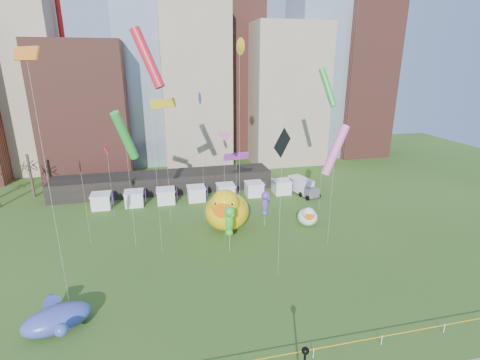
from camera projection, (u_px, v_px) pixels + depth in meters
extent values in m
cube|color=gray|center=(21.00, 68.00, 71.35)|extent=(14.00, 12.00, 42.00)
cube|color=brown|center=(86.00, 110.00, 70.88)|extent=(16.00, 14.00, 26.00)
cube|color=#8C9EB2|center=(143.00, 35.00, 76.36)|extent=(12.00, 12.00, 55.00)
cube|color=gray|center=(195.00, 87.00, 78.08)|extent=(14.00, 14.00, 34.00)
cube|color=brown|center=(233.00, 6.00, 80.50)|extent=(12.00, 12.00, 68.00)
cube|color=gray|center=(285.00, 95.00, 81.17)|extent=(16.00, 14.00, 30.00)
cube|color=#8C9EB2|center=(321.00, 53.00, 84.23)|extent=(14.00, 12.00, 48.00)
cube|color=brown|center=(361.00, 80.00, 86.40)|extent=(12.00, 12.00, 36.00)
cube|color=black|center=(164.00, 182.00, 64.49)|extent=(38.00, 6.00, 3.20)
cube|color=white|center=(101.00, 201.00, 56.93)|extent=(2.80, 2.80, 2.20)
cube|color=red|center=(113.00, 198.00, 57.17)|extent=(0.08, 1.40, 1.60)
cube|color=white|center=(134.00, 199.00, 58.01)|extent=(2.80, 2.80, 2.20)
cube|color=red|center=(146.00, 195.00, 58.25)|extent=(0.08, 1.40, 1.60)
cube|color=white|center=(166.00, 196.00, 59.09)|extent=(2.80, 2.80, 2.20)
cube|color=red|center=(177.00, 193.00, 59.33)|extent=(0.08, 1.40, 1.60)
cube|color=white|center=(196.00, 194.00, 60.17)|extent=(2.80, 2.80, 2.20)
cube|color=red|center=(207.00, 190.00, 60.40)|extent=(0.08, 1.40, 1.60)
cube|color=white|center=(226.00, 192.00, 61.25)|extent=(2.80, 2.80, 2.20)
cube|color=red|center=(236.00, 188.00, 61.48)|extent=(0.08, 1.40, 1.60)
cube|color=white|center=(254.00, 189.00, 62.33)|extent=(2.80, 2.80, 2.20)
cube|color=red|center=(264.00, 186.00, 62.56)|extent=(0.08, 1.40, 1.60)
cube|color=white|center=(281.00, 187.00, 63.41)|extent=(2.80, 2.80, 2.20)
cube|color=red|center=(291.00, 184.00, 63.64)|extent=(0.08, 1.40, 1.60)
cylinder|color=#382B21|center=(31.00, 176.00, 60.92)|extent=(0.44, 0.44, 7.50)
cylinder|color=white|center=(313.00, 353.00, 28.13)|extent=(0.06, 0.06, 0.90)
cylinder|color=white|center=(382.00, 340.00, 29.43)|extent=(0.06, 0.06, 0.90)
cylinder|color=white|center=(444.00, 328.00, 30.72)|extent=(0.06, 0.06, 0.90)
ellipsoid|color=yellow|center=(227.00, 211.00, 49.69)|extent=(7.91, 8.60, 4.99)
ellipsoid|color=yellow|center=(229.00, 205.00, 52.34)|extent=(1.97, 1.73, 2.02)
sphere|color=yellow|center=(225.00, 204.00, 46.95)|extent=(4.72, 4.72, 3.75)
cone|color=orange|center=(224.00, 209.00, 45.47)|extent=(2.48, 2.24, 2.06)
sphere|color=white|center=(216.00, 203.00, 45.89)|extent=(0.68, 0.68, 0.68)
sphere|color=white|center=(232.00, 203.00, 45.74)|extent=(0.68, 0.68, 0.68)
sphere|color=black|center=(216.00, 204.00, 45.59)|extent=(0.34, 0.34, 0.34)
sphere|color=black|center=(232.00, 204.00, 45.43)|extent=(0.34, 0.34, 0.34)
ellipsoid|color=white|center=(308.00, 217.00, 51.09)|extent=(3.66, 3.99, 2.33)
ellipsoid|color=white|center=(307.00, 214.00, 52.33)|extent=(0.91, 0.80, 0.94)
sphere|color=white|center=(309.00, 214.00, 49.81)|extent=(2.19, 2.19, 1.75)
cone|color=orange|center=(309.00, 216.00, 49.12)|extent=(1.15, 1.04, 0.96)
sphere|color=white|center=(306.00, 214.00, 49.31)|extent=(0.32, 0.32, 0.32)
sphere|color=white|center=(313.00, 214.00, 49.25)|extent=(0.32, 0.32, 0.32)
sphere|color=black|center=(306.00, 214.00, 49.17)|extent=(0.16, 0.16, 0.16)
sphere|color=black|center=(313.00, 214.00, 49.11)|extent=(0.16, 0.16, 0.16)
cylinder|color=silver|center=(229.00, 237.00, 43.29)|extent=(0.03, 0.03, 4.08)
ellipsoid|color=green|center=(229.00, 222.00, 42.65)|extent=(1.09, 0.94, 2.51)
sphere|color=green|center=(229.00, 212.00, 42.10)|extent=(1.45, 1.45, 1.28)
cone|color=green|center=(230.00, 214.00, 41.58)|extent=(0.56, 0.86, 0.45)
sphere|color=green|center=(229.00, 232.00, 43.15)|extent=(0.89, 0.89, 0.89)
cylinder|color=silver|center=(265.00, 215.00, 50.49)|extent=(0.03, 0.03, 3.32)
ellipsoid|color=#5C38A8|center=(265.00, 204.00, 49.97)|extent=(1.06, 0.93, 2.37)
sphere|color=#5C38A8|center=(265.00, 196.00, 49.44)|extent=(1.42, 1.42, 1.21)
cone|color=#5C38A8|center=(267.00, 198.00, 48.95)|extent=(0.56, 0.82, 0.42)
sphere|color=#5C38A8|center=(265.00, 213.00, 50.44)|extent=(0.85, 0.85, 0.85)
ellipsoid|color=#493188|center=(57.00, 319.00, 30.90)|extent=(6.35, 4.88, 2.16)
cone|color=#493188|center=(51.00, 298.00, 33.17)|extent=(2.04, 2.17, 1.52)
sphere|color=#493188|center=(61.00, 330.00, 28.43)|extent=(1.08, 1.08, 1.08)
sphere|color=black|center=(305.00, 351.00, 23.04)|extent=(0.51, 0.51, 0.51)
cone|color=black|center=(306.00, 347.00, 22.95)|extent=(0.18, 0.18, 0.23)
cube|color=silver|center=(300.00, 185.00, 63.52)|extent=(3.42, 5.21, 2.39)
cube|color=#595960|center=(311.00, 193.00, 61.09)|extent=(2.56, 2.22, 1.53)
cylinder|color=black|center=(301.00, 194.00, 61.87)|extent=(0.45, 0.89, 0.86)
cylinder|color=black|center=(312.00, 192.00, 62.92)|extent=(0.45, 0.89, 0.86)
cylinder|color=black|center=(290.00, 189.00, 64.61)|extent=(0.45, 0.89, 0.86)
cylinder|color=black|center=(300.00, 187.00, 65.67)|extent=(0.45, 0.89, 0.86)
cylinder|color=silver|center=(155.00, 163.00, 40.58)|extent=(0.02, 0.02, 22.42)
cylinder|color=red|center=(148.00, 58.00, 37.09)|extent=(3.57, 3.01, 6.21)
cylinder|color=silver|center=(331.00, 200.00, 43.54)|extent=(0.02, 0.02, 12.36)
cylinder|color=pink|center=(335.00, 150.00, 41.62)|extent=(3.65, 1.88, 5.96)
cylinder|color=silver|center=(280.00, 212.00, 37.20)|extent=(0.02, 0.02, 14.60)
cube|color=black|center=(282.00, 143.00, 34.92)|extent=(2.37, 1.81, 2.95)
cylinder|color=silver|center=(131.00, 195.00, 42.87)|extent=(0.02, 0.02, 14.12)
cylinder|color=green|center=(125.00, 136.00, 40.67)|extent=(2.90, 3.42, 5.96)
cylinder|color=silver|center=(168.00, 167.00, 49.16)|extent=(0.02, 0.02, 16.96)
cube|color=yellow|center=(163.00, 103.00, 46.52)|extent=(3.40, 2.69, 1.17)
cylinder|color=silver|center=(50.00, 195.00, 30.54)|extent=(0.02, 0.02, 22.67)
cube|color=orange|center=(26.00, 53.00, 27.02)|extent=(2.63, 2.77, 1.03)
cylinder|color=silver|center=(236.00, 187.00, 53.16)|extent=(0.02, 0.02, 9.17)
cube|color=purple|center=(236.00, 156.00, 51.74)|extent=(3.77, 0.98, 1.14)
cylinder|color=silver|center=(111.00, 184.00, 52.76)|extent=(0.02, 0.02, 10.26)
cube|color=red|center=(107.00, 149.00, 51.16)|extent=(0.57, 2.84, 0.87)
cylinder|color=silver|center=(225.00, 192.00, 43.88)|extent=(0.02, 0.02, 14.02)
cube|color=pink|center=(224.00, 135.00, 41.69)|extent=(1.22, 2.30, 0.73)
cylinder|color=silver|center=(86.00, 206.00, 44.74)|extent=(0.02, 0.02, 10.21)
cube|color=black|center=(80.00, 166.00, 43.15)|extent=(0.24, 1.78, 1.79)
cylinder|color=silver|center=(323.00, 152.00, 53.66)|extent=(0.02, 0.02, 18.65)
cylinder|color=green|center=(328.00, 87.00, 50.76)|extent=(2.55, 3.16, 5.43)
cylinder|color=silver|center=(239.00, 139.00, 49.39)|extent=(0.02, 0.02, 23.95)
cone|color=yellow|center=(239.00, 46.00, 45.66)|extent=(0.51, 2.14, 2.12)
cylinder|color=silver|center=(203.00, 162.00, 50.47)|extent=(0.02, 0.02, 17.50)
cone|color=blue|center=(201.00, 98.00, 47.75)|extent=(0.29, 1.54, 1.54)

